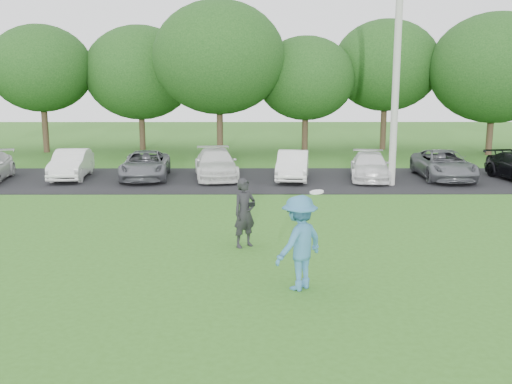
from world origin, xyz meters
TOP-DOWN VIEW (x-y plane):
  - ground at (0.00, 0.00)m, footprint 100.00×100.00m
  - parking_lot at (0.00, 13.00)m, footprint 32.00×6.50m
  - utility_pole at (5.52, 11.63)m, footprint 0.28×0.28m
  - frisbee_player at (0.85, -0.11)m, footprint 1.38×1.38m
  - camera_bystander at (-0.29, 2.90)m, footprint 0.77×0.72m
  - parked_cars at (0.02, 13.07)m, footprint 30.24×5.16m
  - tree_row at (1.51, 22.76)m, footprint 42.39×9.85m

SIDE VIEW (x-z plane):
  - ground at x=0.00m, z-range 0.00..0.00m
  - parking_lot at x=0.00m, z-range 0.00..0.03m
  - parked_cars at x=0.02m, z-range 0.00..1.24m
  - camera_bystander at x=-0.29m, z-range 0.00..1.76m
  - frisbee_player at x=0.85m, z-range -0.07..1.99m
  - tree_row at x=1.51m, z-range 0.59..9.23m
  - utility_pole at x=5.52m, z-range 0.00..10.48m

